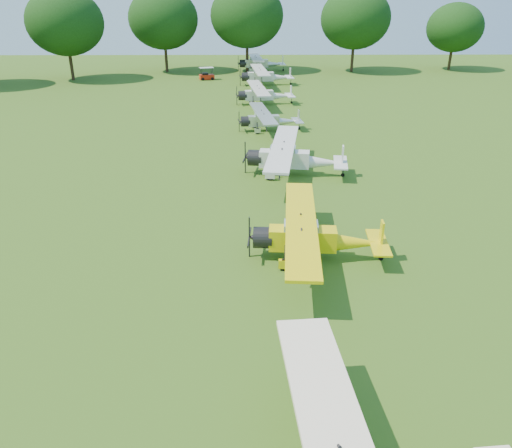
{
  "coord_description": "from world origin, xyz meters",
  "views": [
    {
      "loc": [
        -1.73,
        -24.93,
        11.29
      ],
      "look_at": [
        -1.47,
        -3.65,
        1.4
      ],
      "focal_mm": 35.0,
      "sensor_mm": 36.0,
      "label": 1
    }
  ],
  "objects_px": {
    "aircraft_4": "(268,119)",
    "aircraft_7": "(260,62)",
    "aircraft_5": "(263,93)",
    "aircraft_3": "(292,157)",
    "aircraft_6": "(265,75)",
    "golf_cart": "(206,76)",
    "aircraft_2": "(313,236)"
  },
  "relations": [
    {
      "from": "aircraft_4",
      "to": "aircraft_5",
      "type": "relative_size",
      "value": 0.89
    },
    {
      "from": "aircraft_3",
      "to": "aircraft_6",
      "type": "xyz_separation_m",
      "value": [
        -0.84,
        36.37,
        0.04
      ]
    },
    {
      "from": "aircraft_2",
      "to": "golf_cart",
      "type": "distance_m",
      "value": 53.64
    },
    {
      "from": "aircraft_3",
      "to": "aircraft_7",
      "type": "relative_size",
      "value": 0.93
    },
    {
      "from": "aircraft_2",
      "to": "aircraft_4",
      "type": "bearing_deg",
      "value": 97.13
    },
    {
      "from": "aircraft_3",
      "to": "aircraft_5",
      "type": "bearing_deg",
      "value": 101.05
    },
    {
      "from": "aircraft_2",
      "to": "aircraft_3",
      "type": "bearing_deg",
      "value": 94.41
    },
    {
      "from": "aircraft_7",
      "to": "aircraft_5",
      "type": "bearing_deg",
      "value": -94.44
    },
    {
      "from": "aircraft_3",
      "to": "aircraft_7",
      "type": "xyz_separation_m",
      "value": [
        -1.2,
        49.69,
        0.1
      ]
    },
    {
      "from": "aircraft_4",
      "to": "aircraft_3",
      "type": "bearing_deg",
      "value": -91.85
    },
    {
      "from": "aircraft_2",
      "to": "aircraft_6",
      "type": "distance_m",
      "value": 48.2
    },
    {
      "from": "aircraft_3",
      "to": "aircraft_4",
      "type": "relative_size",
      "value": 1.21
    },
    {
      "from": "aircraft_3",
      "to": "aircraft_6",
      "type": "bearing_deg",
      "value": 99.14
    },
    {
      "from": "aircraft_4",
      "to": "aircraft_7",
      "type": "distance_m",
      "value": 37.67
    },
    {
      "from": "aircraft_3",
      "to": "golf_cart",
      "type": "relative_size",
      "value": 5.01
    },
    {
      "from": "golf_cart",
      "to": "aircraft_6",
      "type": "bearing_deg",
      "value": -45.49
    },
    {
      "from": "aircraft_4",
      "to": "aircraft_6",
      "type": "distance_m",
      "value": 24.35
    },
    {
      "from": "aircraft_3",
      "to": "aircraft_7",
      "type": "height_order",
      "value": "aircraft_7"
    },
    {
      "from": "aircraft_3",
      "to": "aircraft_7",
      "type": "distance_m",
      "value": 49.71
    },
    {
      "from": "aircraft_5",
      "to": "golf_cart",
      "type": "height_order",
      "value": "aircraft_5"
    },
    {
      "from": "aircraft_5",
      "to": "aircraft_7",
      "type": "height_order",
      "value": "aircraft_7"
    },
    {
      "from": "aircraft_6",
      "to": "aircraft_4",
      "type": "bearing_deg",
      "value": -95.75
    },
    {
      "from": "aircraft_4",
      "to": "golf_cart",
      "type": "relative_size",
      "value": 4.13
    },
    {
      "from": "aircraft_7",
      "to": "golf_cart",
      "type": "height_order",
      "value": "aircraft_7"
    },
    {
      "from": "aircraft_6",
      "to": "aircraft_7",
      "type": "bearing_deg",
      "value": 86.64
    },
    {
      "from": "aircraft_7",
      "to": "aircraft_3",
      "type": "bearing_deg",
      "value": -92.76
    },
    {
      "from": "aircraft_6",
      "to": "golf_cart",
      "type": "bearing_deg",
      "value": 145.26
    },
    {
      "from": "aircraft_7",
      "to": "golf_cart",
      "type": "xyz_separation_m",
      "value": [
        -7.8,
        -8.64,
        -0.81
      ]
    },
    {
      "from": "aircraft_5",
      "to": "golf_cart",
      "type": "xyz_separation_m",
      "value": [
        -7.67,
        17.36,
        -0.62
      ]
    },
    {
      "from": "aircraft_3",
      "to": "aircraft_6",
      "type": "relative_size",
      "value": 0.97
    },
    {
      "from": "aircraft_3",
      "to": "aircraft_6",
      "type": "height_order",
      "value": "aircraft_6"
    },
    {
      "from": "aircraft_5",
      "to": "golf_cart",
      "type": "bearing_deg",
      "value": 107.46
    }
  ]
}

